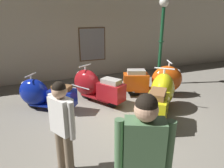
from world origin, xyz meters
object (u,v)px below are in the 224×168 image
(scooter_0, at_px, (42,94))
(lamppost, at_px, (162,35))
(scooter_3, at_px, (157,80))
(scooter_2, at_px, (161,95))
(visitor_0, at_px, (143,161))
(visitor_1, at_px, (62,124))
(scooter_1, at_px, (94,86))

(scooter_0, height_order, lamppost, lamppost)
(scooter_0, bearing_deg, scooter_3, -147.52)
(scooter_0, xyz_separation_m, scooter_2, (2.72, -1.38, 0.08))
(lamppost, xyz_separation_m, visitor_0, (-3.30, -4.39, -0.75))
(scooter_2, height_order, visitor_1, visitor_1)
(scooter_1, distance_m, lamppost, 3.00)
(scooter_0, bearing_deg, scooter_2, -169.23)
(scooter_3, distance_m, visitor_0, 4.35)
(visitor_1, bearing_deg, lamppost, 11.50)
(scooter_1, height_order, scooter_2, scooter_2)
(scooter_3, bearing_deg, visitor_1, -123.67)
(scooter_0, relative_size, lamppost, 0.51)
(visitor_1, bearing_deg, scooter_0, 65.61)
(scooter_0, relative_size, visitor_0, 0.88)
(scooter_3, bearing_deg, scooter_1, -168.50)
(scooter_1, distance_m, scooter_3, 1.97)
(scooter_1, relative_size, scooter_2, 1.00)
(scooter_1, xyz_separation_m, lamppost, (2.65, 0.59, 1.27))
(scooter_3, xyz_separation_m, lamppost, (0.70, 0.93, 1.25))
(scooter_0, bearing_deg, visitor_1, 130.88)
(lamppost, height_order, visitor_0, lamppost)
(lamppost, bearing_deg, scooter_3, -127.08)
(visitor_0, bearing_deg, visitor_1, 53.31)
(scooter_3, relative_size, visitor_1, 1.19)
(scooter_0, distance_m, lamppost, 4.31)
(scooter_0, bearing_deg, visitor_0, 139.18)
(lamppost, distance_m, visitor_1, 5.12)
(scooter_1, height_order, lamppost, lamppost)
(lamppost, bearing_deg, scooter_1, -167.40)
(scooter_0, relative_size, scooter_2, 0.88)
(scooter_0, xyz_separation_m, lamppost, (4.06, 0.62, 1.31))
(visitor_1, bearing_deg, visitor_0, -90.35)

